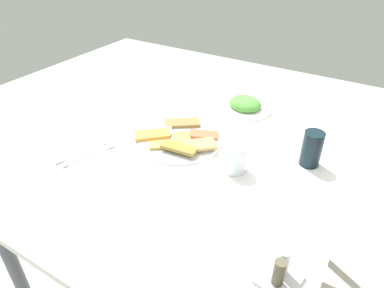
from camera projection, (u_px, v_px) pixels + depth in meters
The scene contains 9 objects.
dining_table at pixel (201, 176), 1.23m from camera, with size 1.16×0.95×0.77m.
pide_platter at pixel (178, 138), 1.27m from camera, with size 0.31×0.33×0.04m.
salad_plate_greens at pixel (245, 105), 1.48m from camera, with size 0.23×0.23×0.06m.
soda_can at pixel (312, 149), 1.12m from camera, with size 0.07×0.07×0.12m, color black.
drinking_glass at pixel (235, 158), 1.10m from camera, with size 0.08×0.08×0.10m, color silver.
paper_napkin at pixel (85, 155), 1.20m from camera, with size 0.15×0.15×0.00m, color white.
fork at pixel (81, 152), 1.21m from camera, with size 0.19×0.01×0.01m, color silver.
spoon at pixel (89, 155), 1.19m from camera, with size 0.20×0.01×0.01m, color silver.
condiment_caddy at pixel (280, 273), 0.77m from camera, with size 0.10×0.10×0.08m.
Camera 1 is at (0.84, 0.48, 1.46)m, focal length 32.23 mm.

